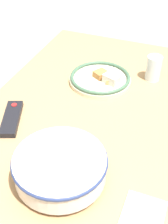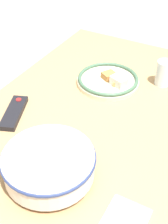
% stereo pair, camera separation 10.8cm
% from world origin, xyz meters
% --- Properties ---
extents(dining_table, '(1.35, 0.81, 0.74)m').
position_xyz_m(dining_table, '(0.00, 0.00, 0.65)').
color(dining_table, tan).
rests_on(dining_table, ground_plane).
extents(noodle_bowl, '(0.27, 0.27, 0.09)m').
position_xyz_m(noodle_bowl, '(-0.27, -0.02, 0.80)').
color(noodle_bowl, silver).
rests_on(noodle_bowl, dining_table).
extents(food_plate, '(0.26, 0.26, 0.06)m').
position_xyz_m(food_plate, '(0.26, 0.04, 0.76)').
color(food_plate, beige).
rests_on(food_plate, dining_table).
extents(tv_remote, '(0.19, 0.12, 0.02)m').
position_xyz_m(tv_remote, '(-0.09, 0.25, 0.75)').
color(tv_remote, black).
rests_on(tv_remote, dining_table).
extents(drinking_glass, '(0.06, 0.06, 0.11)m').
position_xyz_m(drinking_glass, '(0.36, -0.16, 0.80)').
color(drinking_glass, silver).
rests_on(drinking_glass, dining_table).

